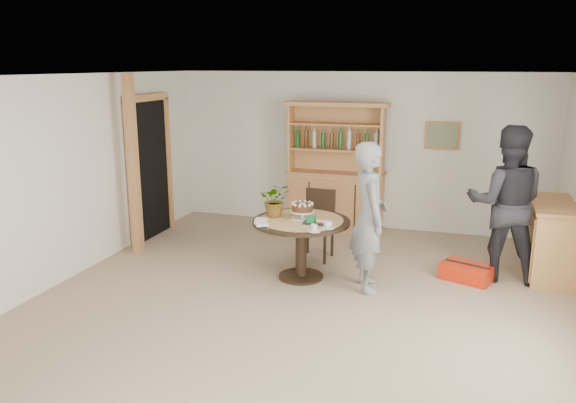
{
  "coord_description": "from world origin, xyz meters",
  "views": [
    {
      "loc": [
        1.58,
        -5.42,
        2.61
      ],
      "look_at": [
        -0.3,
        0.65,
        1.05
      ],
      "focal_mm": 35.0,
      "sensor_mm": 36.0,
      "label": 1
    }
  ],
  "objects_px": {
    "hutch": "(336,187)",
    "dining_chair": "(318,220)",
    "teen_boy": "(369,217)",
    "adult_person": "(506,204)",
    "sideboard": "(550,239)",
    "red_suitcase": "(467,272)",
    "dining_table": "(301,231)"
  },
  "relations": [
    {
      "from": "sideboard",
      "to": "red_suitcase",
      "type": "bearing_deg",
      "value": -152.68
    },
    {
      "from": "dining_chair",
      "to": "adult_person",
      "type": "xyz_separation_m",
      "value": [
        2.38,
        -0.09,
        0.42
      ]
    },
    {
      "from": "dining_table",
      "to": "dining_chair",
      "type": "xyz_separation_m",
      "value": [
        0.0,
        0.83,
        -0.07
      ]
    },
    {
      "from": "dining_table",
      "to": "red_suitcase",
      "type": "height_order",
      "value": "dining_table"
    },
    {
      "from": "dining_table",
      "to": "red_suitcase",
      "type": "relative_size",
      "value": 1.7
    },
    {
      "from": "teen_boy",
      "to": "dining_table",
      "type": "bearing_deg",
      "value": 61.78
    },
    {
      "from": "adult_person",
      "to": "sideboard",
      "type": "bearing_deg",
      "value": -152.63
    },
    {
      "from": "sideboard",
      "to": "teen_boy",
      "type": "relative_size",
      "value": 0.71
    },
    {
      "from": "dining_table",
      "to": "teen_boy",
      "type": "bearing_deg",
      "value": -6.71
    },
    {
      "from": "adult_person",
      "to": "hutch",
      "type": "bearing_deg",
      "value": -32.29
    },
    {
      "from": "dining_chair",
      "to": "teen_boy",
      "type": "bearing_deg",
      "value": -44.58
    },
    {
      "from": "sideboard",
      "to": "dining_table",
      "type": "relative_size",
      "value": 1.05
    },
    {
      "from": "sideboard",
      "to": "dining_chair",
      "type": "relative_size",
      "value": 1.33
    },
    {
      "from": "dining_chair",
      "to": "teen_boy",
      "type": "xyz_separation_m",
      "value": [
        0.85,
        -0.93,
        0.35
      ]
    },
    {
      "from": "adult_person",
      "to": "dining_chair",
      "type": "bearing_deg",
      "value": -2.23
    },
    {
      "from": "teen_boy",
      "to": "adult_person",
      "type": "relative_size",
      "value": 0.92
    },
    {
      "from": "dining_table",
      "to": "dining_chair",
      "type": "relative_size",
      "value": 1.27
    },
    {
      "from": "hutch",
      "to": "sideboard",
      "type": "distance_m",
      "value": 3.29
    },
    {
      "from": "dining_chair",
      "to": "sideboard",
      "type": "bearing_deg",
      "value": 7.28
    },
    {
      "from": "teen_boy",
      "to": "adult_person",
      "type": "bearing_deg",
      "value": -82.75
    },
    {
      "from": "sideboard",
      "to": "adult_person",
      "type": "distance_m",
      "value": 0.82
    },
    {
      "from": "sideboard",
      "to": "teen_boy",
      "type": "height_order",
      "value": "teen_boy"
    },
    {
      "from": "red_suitcase",
      "to": "teen_boy",
      "type": "bearing_deg",
      "value": -129.17
    },
    {
      "from": "red_suitcase",
      "to": "dining_chair",
      "type": "bearing_deg",
      "value": -166.7
    },
    {
      "from": "dining_chair",
      "to": "red_suitcase",
      "type": "relative_size",
      "value": 1.34
    },
    {
      "from": "red_suitcase",
      "to": "adult_person",
      "type": "bearing_deg",
      "value": 48.62
    },
    {
      "from": "dining_chair",
      "to": "adult_person",
      "type": "relative_size",
      "value": 0.49
    },
    {
      "from": "hutch",
      "to": "red_suitcase",
      "type": "distance_m",
      "value": 2.77
    },
    {
      "from": "hutch",
      "to": "sideboard",
      "type": "bearing_deg",
      "value": -22.21
    },
    {
      "from": "sideboard",
      "to": "dining_chair",
      "type": "distance_m",
      "value": 2.97
    },
    {
      "from": "hutch",
      "to": "dining_chair",
      "type": "distance_m",
      "value": 1.47
    },
    {
      "from": "adult_person",
      "to": "dining_table",
      "type": "bearing_deg",
      "value": 17.19
    }
  ]
}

